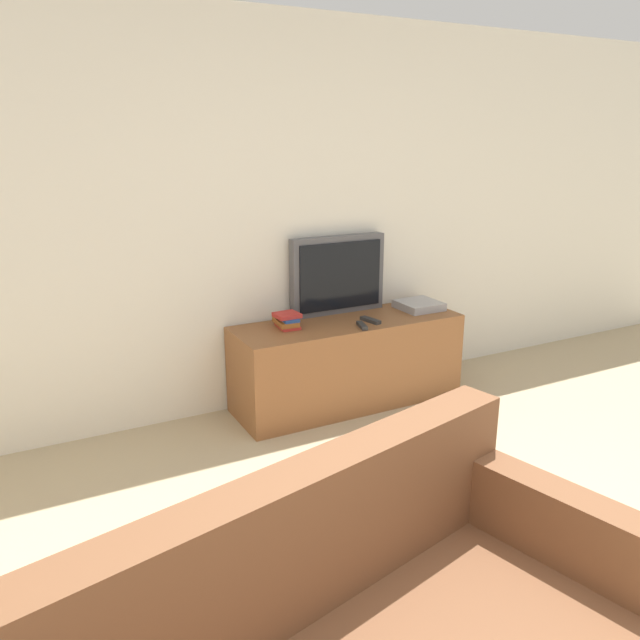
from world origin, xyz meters
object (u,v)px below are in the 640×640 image
television (338,275)px  book_stack (287,320)px  set_top_box (419,305)px  remote_secondary (362,326)px  tv_stand (348,362)px  remote_on_stand (370,320)px

television → book_stack: (-0.48, -0.16, -0.23)m
book_stack → set_top_box: book_stack is taller
remote_secondary → set_top_box: bearing=17.9°
tv_stand → remote_on_stand: bearing=-36.9°
book_stack → remote_secondary: 0.50m
book_stack → set_top_box: size_ratio=0.75×
tv_stand → set_top_box: bearing=2.4°
remote_on_stand → book_stack: bearing=165.0°
book_stack → remote_secondary: size_ratio=1.38×
remote_on_stand → remote_secondary: same height
television → remote_on_stand: size_ratio=4.15×
tv_stand → remote_secondary: remote_secondary is taller
book_stack → remote_secondary: book_stack is taller
remote_on_stand → set_top_box: 0.51m
remote_secondary → set_top_box: size_ratio=0.54×
book_stack → remote_secondary: (0.44, -0.23, -0.04)m
remote_on_stand → television: bearing=104.8°
television → set_top_box: television is taller
remote_on_stand → set_top_box: set_top_box is taller
remote_on_stand → set_top_box: size_ratio=0.60×
television → tv_stand: bearing=-100.3°
television → book_stack: size_ratio=3.31×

